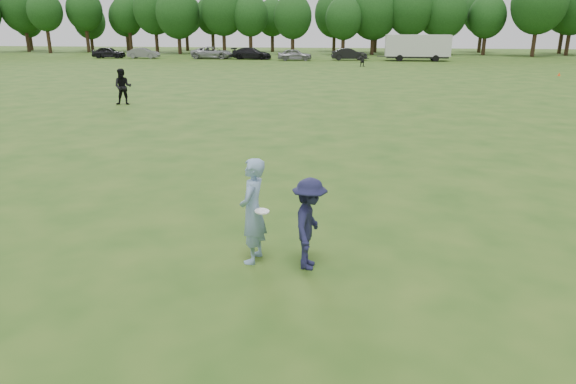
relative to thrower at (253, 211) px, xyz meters
name	(u,v)px	position (x,y,z in m)	size (l,w,h in m)	color
ground	(298,275)	(0.91, -0.51, -1.01)	(200.00, 200.00, 0.00)	#244B15
thrower	(253,211)	(0.00, 0.00, 0.00)	(0.73, 0.48, 2.01)	#7F9FC4
defender	(309,224)	(1.07, -0.14, -0.15)	(1.11, 0.64, 1.71)	#1B1C3C
player_far_a	(123,87)	(-11.28, 18.99, 0.00)	(0.98, 0.76, 2.01)	black
player_far_d	(362,59)	(2.19, 49.61, -0.22)	(1.46, 0.46, 1.57)	#2A2A2A
car_a	(109,53)	(-32.47, 60.44, -0.25)	(1.79, 4.44, 1.51)	black
car_b	(143,53)	(-27.47, 60.46, -0.30)	(1.48, 4.25, 1.40)	slate
car_c	(212,53)	(-17.88, 60.94, -0.22)	(2.62, 5.68, 1.58)	#98999C
car_d	(252,53)	(-12.40, 60.51, -0.24)	(2.14, 5.26, 1.53)	black
car_e	(295,55)	(-6.40, 58.79, -0.26)	(1.76, 4.37, 1.49)	gray
car_f	(349,54)	(0.51, 60.36, -0.25)	(1.60, 4.59, 1.51)	black
field_cone	(559,74)	(19.63, 40.90, -0.86)	(0.28, 0.28, 0.30)	#EA410C
disc_in_play	(262,211)	(0.21, -0.18, 0.07)	(0.27, 0.27, 0.05)	white
cargo_trailer	(417,46)	(9.06, 60.08, 0.77)	(9.00, 2.75, 3.20)	silver
treeline	(373,12)	(3.72, 76.39, 5.26)	(130.35, 18.39, 11.74)	#332114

